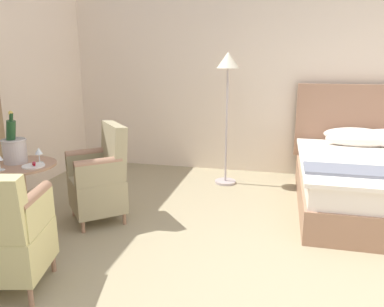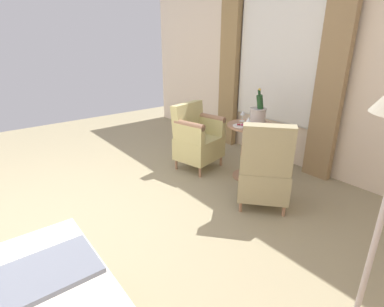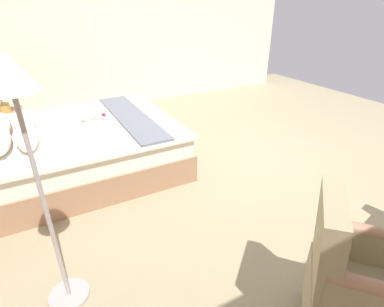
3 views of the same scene
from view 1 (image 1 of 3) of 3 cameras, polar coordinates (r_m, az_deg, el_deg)
ground_plane at (r=2.86m, az=17.11°, el=-20.96°), size 8.11×8.11×0.00m
wall_headboard_side at (r=5.44m, az=16.48°, el=12.94°), size 6.73×0.12×3.10m
floor_lamp_brass at (r=4.80m, az=5.45°, el=11.10°), size 0.28×0.28×1.70m
side_table_round at (r=3.66m, az=-24.28°, el=-6.14°), size 0.61×0.61×0.73m
champagne_bucket at (r=3.61m, az=-25.49°, el=0.84°), size 0.21×0.21×0.46m
wine_glass_near_edge at (r=3.52m, az=-22.32°, el=0.22°), size 0.07×0.07×0.14m
snack_plate at (r=3.45m, az=-23.02°, el=-1.72°), size 0.19×0.19×0.04m
armchair_by_window at (r=3.91m, az=-13.81°, el=-3.80°), size 0.73×0.73×0.99m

